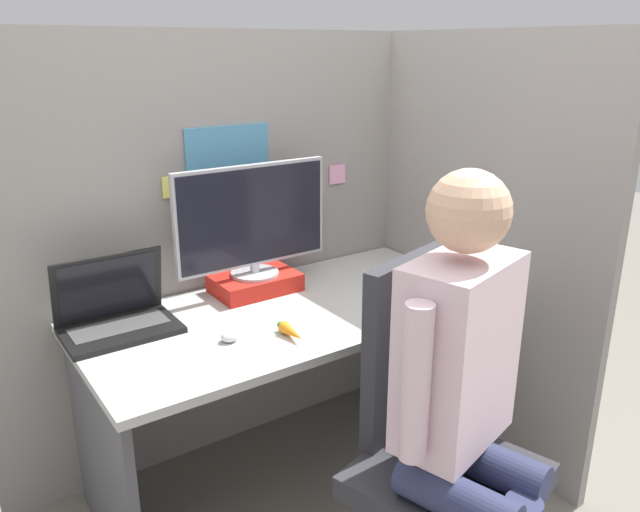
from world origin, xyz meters
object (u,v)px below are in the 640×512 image
(paper_box, at_px, (255,283))
(office_chair, at_px, (431,434))
(laptop, at_px, (117,317))
(stapler, at_px, (445,272))
(carrot_toy, at_px, (292,332))
(person, at_px, (467,387))
(monitor, at_px, (253,220))

(paper_box, distance_m, office_chair, 0.92)
(paper_box, relative_size, laptop, 0.87)
(laptop, height_order, stapler, laptop)
(carrot_toy, relative_size, person, 0.10)
(paper_box, relative_size, stapler, 2.61)
(paper_box, relative_size, monitor, 0.52)
(paper_box, height_order, laptop, laptop)
(paper_box, bearing_deg, monitor, 90.00)
(paper_box, relative_size, person, 0.24)
(monitor, distance_m, office_chair, 1.01)
(person, bearing_deg, carrot_toy, 102.80)
(office_chair, bearing_deg, paper_box, 95.01)
(stapler, xyz_separation_m, person, (-0.67, -0.73, 0.05))
(paper_box, bearing_deg, office_chair, -84.99)
(paper_box, distance_m, laptop, 0.55)
(monitor, height_order, laptop, monitor)
(person, bearing_deg, monitor, 91.96)
(office_chair, height_order, person, person)
(monitor, height_order, stapler, monitor)
(paper_box, height_order, carrot_toy, paper_box)
(laptop, distance_m, carrot_toy, 0.59)
(monitor, bearing_deg, paper_box, -90.00)
(laptop, relative_size, person, 0.27)
(carrot_toy, distance_m, person, 0.63)
(stapler, bearing_deg, monitor, 155.42)
(stapler, bearing_deg, carrot_toy, -171.98)
(stapler, bearing_deg, person, -132.32)
(monitor, relative_size, stapler, 5.06)
(office_chair, bearing_deg, stapler, 42.84)
(paper_box, bearing_deg, stapler, -24.39)
(paper_box, distance_m, monitor, 0.25)
(monitor, xyz_separation_m, stapler, (0.70, -0.32, -0.26))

